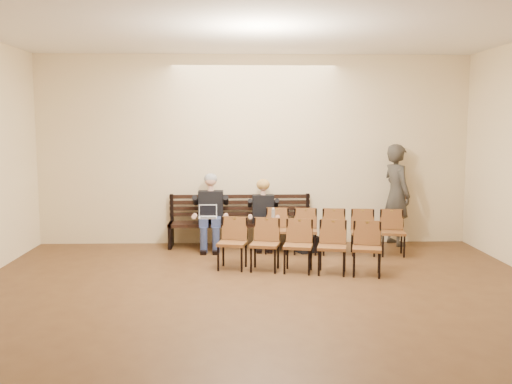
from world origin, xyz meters
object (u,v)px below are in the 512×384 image
seated_man (211,212)px  laptop (208,219)px  seated_woman (263,217)px  bag (308,244)px  chair_row_back (298,246)px  water_bottle (273,220)px  bench (240,234)px  passerby (397,187)px  chair_row_front (334,232)px

seated_man → laptop: bearing=-100.3°
seated_woman → bag: seated_woman is taller
laptop → chair_row_back: 2.08m
seated_woman → laptop: 1.02m
laptop → water_bottle: (1.15, -0.06, -0.01)m
bench → seated_man: bearing=-167.2°
bench → passerby: passerby is taller
seated_woman → passerby: 2.54m
passerby → water_bottle: bearing=84.1°
bag → bench: bearing=157.3°
water_bottle → bag: size_ratio=0.57×
bench → seated_man: size_ratio=1.96×
seated_man → bench: bearing=12.8°
passerby → chair_row_back: passerby is taller
laptop → bag: size_ratio=0.86×
bench → chair_row_front: size_ratio=1.09×
seated_man → chair_row_back: size_ratio=0.54×
water_bottle → passerby: 2.43m
laptop → bag: bearing=-2.1°
passerby → seated_man: bearing=75.1°
bench → chair_row_front: bearing=-21.9°
bag → water_bottle: bearing=172.9°
chair_row_front → water_bottle: bearing=175.0°
seated_woman → passerby: passerby is taller
seated_woman → bag: size_ratio=2.99×
seated_woman → passerby: (2.47, 0.22, 0.52)m
chair_row_front → bench: bearing=165.6°
bench → passerby: 3.02m
bench → water_bottle: 0.79m
passerby → chair_row_back: (-2.03, -1.95, -0.67)m
laptop → seated_man: bearing=82.1°
seated_man → seated_woman: size_ratio=1.19×
bag → passerby: size_ratio=0.17×
chair_row_front → chair_row_back: bearing=-114.4°
water_bottle → chair_row_front: chair_row_front is taller
seated_man → laptop: (-0.04, -0.24, -0.10)m
seated_woman → water_bottle: (0.16, -0.30, -0.00)m
bench → seated_man: seated_man is taller
seated_woman → bag: 0.95m
chair_row_back → water_bottle: bearing=113.7°
seated_man → chair_row_back: (1.39, -1.73, -0.26)m
bag → passerby: 2.04m
bench → water_bottle: size_ratio=12.26×
laptop → bag: laptop is taller
water_bottle → chair_row_front: (1.04, -0.23, -0.17)m
chair_row_back → seated_man: bearing=141.3°
bench → passerby: (2.90, 0.10, 0.85)m
seated_man → chair_row_front: bearing=-13.9°
chair_row_front → bag: bearing=167.7°
seated_woman → chair_row_back: (0.45, -1.73, -0.16)m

